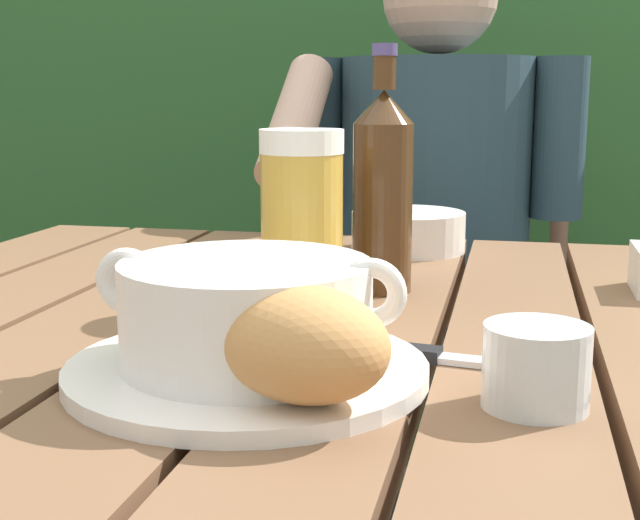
{
  "coord_description": "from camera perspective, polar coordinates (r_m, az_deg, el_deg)",
  "views": [
    {
      "loc": [
        0.12,
        -0.77,
        0.94
      ],
      "look_at": [
        -0.03,
        -0.08,
        0.8
      ],
      "focal_mm": 49.48,
      "sensor_mm": 36.0,
      "label": 1
    }
  ],
  "objects": [
    {
      "name": "dining_table",
      "position": [
        0.84,
        3.45,
        -10.31
      ],
      "size": [
        1.13,
        0.91,
        0.73
      ],
      "color": "brown",
      "rests_on": "ground_plane"
    },
    {
      "name": "hedge_backdrop",
      "position": [
        2.4,
        12.28,
        11.67
      ],
      "size": [
        2.96,
        0.86,
        1.94
      ],
      "color": "#2A5729",
      "rests_on": "ground_plane"
    },
    {
      "name": "chair_near_diner",
      "position": [
        1.74,
        7.68,
        -4.96
      ],
      "size": [
        0.48,
        0.47,
        0.92
      ],
      "color": "brown",
      "rests_on": "ground_plane"
    },
    {
      "name": "person_eating",
      "position": [
        1.49,
        7.14,
        2.02
      ],
      "size": [
        0.48,
        0.47,
        1.2
      ],
      "color": "#243B46",
      "rests_on": "ground_plane"
    },
    {
      "name": "serving_plate",
      "position": [
        0.65,
        -4.73,
        -7.11
      ],
      "size": [
        0.26,
        0.26,
        0.01
      ],
      "color": "white",
      "rests_on": "dining_table"
    },
    {
      "name": "soup_bowl",
      "position": [
        0.64,
        -4.79,
        -3.23
      ],
      "size": [
        0.23,
        0.18,
        0.08
      ],
      "color": "white",
      "rests_on": "serving_plate"
    },
    {
      "name": "bread_roll",
      "position": [
        0.56,
        -1.14,
        -5.41
      ],
      "size": [
        0.14,
        0.13,
        0.07
      ],
      "color": "tan",
      "rests_on": "serving_plate"
    },
    {
      "name": "beer_glass",
      "position": [
        0.84,
        -1.18,
        2.72
      ],
      "size": [
        0.08,
        0.08,
        0.17
      ],
      "color": "gold",
      "rests_on": "dining_table"
    },
    {
      "name": "beer_bottle",
      "position": [
        0.9,
        4.08,
        4.64
      ],
      "size": [
        0.06,
        0.06,
        0.25
      ],
      "color": "#452B15",
      "rests_on": "dining_table"
    },
    {
      "name": "water_glass_small",
      "position": [
        0.6,
        13.8,
        -6.71
      ],
      "size": [
        0.07,
        0.07,
        0.06
      ],
      "color": "silver",
      "rests_on": "dining_table"
    },
    {
      "name": "table_knife",
      "position": [
        0.69,
        7.56,
        -6.19
      ],
      "size": [
        0.15,
        0.04,
        0.01
      ],
      "color": "silver",
      "rests_on": "dining_table"
    },
    {
      "name": "diner_bowl",
      "position": [
        1.15,
        5.73,
        1.86
      ],
      "size": [
        0.15,
        0.15,
        0.05
      ],
      "color": "white",
      "rests_on": "dining_table"
    }
  ]
}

